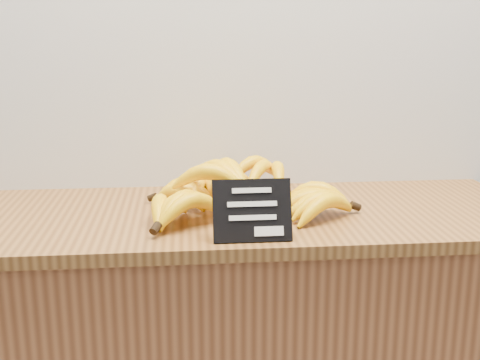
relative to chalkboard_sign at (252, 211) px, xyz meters
name	(u,v)px	position (x,y,z in m)	size (l,w,h in m)	color
counter_top	(238,216)	(-0.01, 0.21, -0.08)	(1.46, 0.54, 0.03)	brown
chalkboard_sign	(252,211)	(0.00, 0.00, 0.00)	(0.17, 0.01, 0.13)	black
banana_pile	(228,191)	(-0.03, 0.21, -0.01)	(0.57, 0.40, 0.13)	yellow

